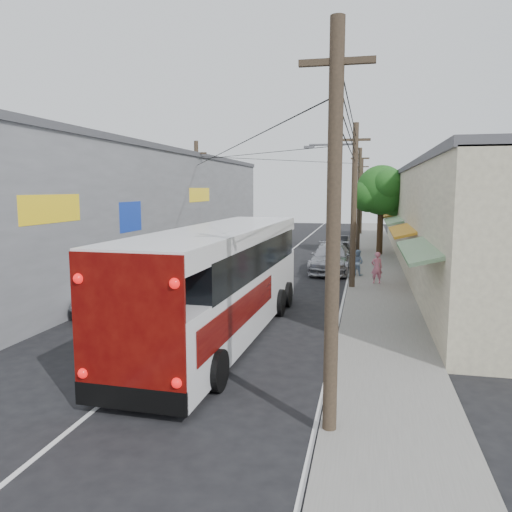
{
  "coord_description": "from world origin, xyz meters",
  "views": [
    {
      "loc": [
        5.81,
        -11.57,
        4.9
      ],
      "look_at": [
        1.25,
        8.97,
        2.06
      ],
      "focal_mm": 35.0,
      "sensor_mm": 36.0,
      "label": 1
    }
  ],
  "objects": [
    {
      "name": "ground",
      "position": [
        0.0,
        0.0,
        0.0
      ],
      "size": [
        120.0,
        120.0,
        0.0
      ],
      "primitive_type": "plane",
      "color": "black",
      "rests_on": "ground"
    },
    {
      "name": "sidewalk",
      "position": [
        6.5,
        20.0,
        0.06
      ],
      "size": [
        3.0,
        80.0,
        0.12
      ],
      "primitive_type": "cube",
      "color": "slate",
      "rests_on": "ground"
    },
    {
      "name": "building_right",
      "position": [
        10.99,
        22.0,
        3.15
      ],
      "size": [
        7.09,
        40.0,
        6.25
      ],
      "color": "beige",
      "rests_on": "ground"
    },
    {
      "name": "building_left",
      "position": [
        -8.5,
        18.0,
        3.65
      ],
      "size": [
        7.2,
        36.0,
        7.25
      ],
      "color": "gray",
      "rests_on": "ground"
    },
    {
      "name": "utility_poles",
      "position": [
        3.13,
        20.33,
        4.13
      ],
      "size": [
        11.8,
        45.28,
        8.0
      ],
      "color": "#473828",
      "rests_on": "ground"
    },
    {
      "name": "street_tree",
      "position": [
        6.87,
        26.02,
        4.67
      ],
      "size": [
        4.4,
        4.0,
        6.6
      ],
      "color": "#3F2B19",
      "rests_on": "ground"
    },
    {
      "name": "coach_bus",
      "position": [
        1.2,
        4.11,
        1.89
      ],
      "size": [
        3.24,
        12.74,
        3.65
      ],
      "rotation": [
        0.0,
        0.0,
        -0.03
      ],
      "color": "white",
      "rests_on": "ground"
    },
    {
      "name": "jeepney",
      "position": [
        -3.8,
        6.57,
        0.69
      ],
      "size": [
        2.34,
        4.97,
        1.37
      ],
      "primitive_type": "imported",
      "rotation": [
        0.0,
        0.0,
        -0.01
      ],
      "color": "silver",
      "rests_on": "ground"
    },
    {
      "name": "parked_suv",
      "position": [
        3.8,
        18.0,
        0.82
      ],
      "size": [
        2.33,
        5.64,
        1.63
      ],
      "primitive_type": "imported",
      "rotation": [
        0.0,
        0.0,
        -0.01
      ],
      "color": "#9C9DA4",
      "rests_on": "ground"
    },
    {
      "name": "parked_car_mid",
      "position": [
        3.8,
        21.25,
        0.77
      ],
      "size": [
        2.23,
        4.65,
        1.53
      ],
      "primitive_type": "imported",
      "rotation": [
        0.0,
        0.0,
        -0.09
      ],
      "color": "#252429",
      "rests_on": "ground"
    },
    {
      "name": "parked_car_far",
      "position": [
        3.8,
        27.0,
        0.64
      ],
      "size": [
        1.47,
        3.94,
        1.29
      ],
      "primitive_type": "imported",
      "rotation": [
        0.0,
        0.0,
        -0.03
      ],
      "color": "#222227",
      "rests_on": "ground"
    },
    {
      "name": "pedestrian_near",
      "position": [
        6.39,
        14.17,
        0.92
      ],
      "size": [
        0.67,
        0.54,
        1.61
      ],
      "primitive_type": "imported",
      "rotation": [
        0.0,
        0.0,
        3.43
      ],
      "color": "pink",
      "rests_on": "sidewalk"
    },
    {
      "name": "pedestrian_far",
      "position": [
        5.4,
        16.41,
        0.83
      ],
      "size": [
        0.88,
        0.83,
        1.43
      ],
      "primitive_type": "imported",
      "rotation": [
        0.0,
        0.0,
        2.57
      ],
      "color": "#8CA8CB",
      "rests_on": "sidewalk"
    }
  ]
}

